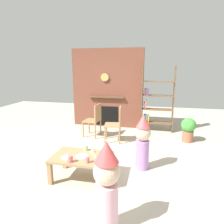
# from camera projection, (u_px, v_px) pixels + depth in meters

# --- Properties ---
(ground_plane) EXTENTS (12.00, 12.00, 0.00)m
(ground_plane) POSITION_uv_depth(u_px,v_px,m) (100.00, 165.00, 3.89)
(ground_plane) COLOR #BCB29E
(brick_fireplace_feature) EXTENTS (2.20, 0.28, 2.40)m
(brick_fireplace_feature) POSITION_uv_depth(u_px,v_px,m) (107.00, 89.00, 6.18)
(brick_fireplace_feature) COLOR brown
(brick_fireplace_feature) RESTS_ON ground_plane
(bookshelf) EXTENTS (0.90, 0.28, 1.90)m
(bookshelf) POSITION_uv_depth(u_px,v_px,m) (155.00, 102.00, 5.77)
(bookshelf) COLOR brown
(bookshelf) RESTS_ON ground_plane
(coffee_table) EXTENTS (0.99, 0.63, 0.42)m
(coffee_table) POSITION_uv_depth(u_px,v_px,m) (82.00, 160.00, 3.37)
(coffee_table) COLOR #9E7A51
(coffee_table) RESTS_ON ground_plane
(paper_cup_near_left) EXTENTS (0.07, 0.07, 0.10)m
(paper_cup_near_left) POSITION_uv_depth(u_px,v_px,m) (86.00, 148.00, 3.55)
(paper_cup_near_left) COLOR #8CD18C
(paper_cup_near_left) RESTS_ON coffee_table
(paper_cup_near_right) EXTENTS (0.06, 0.06, 0.10)m
(paper_cup_near_right) POSITION_uv_depth(u_px,v_px,m) (100.00, 159.00, 3.13)
(paper_cup_near_right) COLOR #669EE0
(paper_cup_near_right) RESTS_ON coffee_table
(paper_cup_center) EXTENTS (0.08, 0.08, 0.11)m
(paper_cup_center) POSITION_uv_depth(u_px,v_px,m) (70.00, 159.00, 3.12)
(paper_cup_center) COLOR #E5666B
(paper_cup_center) RESTS_ON coffee_table
(paper_cup_far_left) EXTENTS (0.06, 0.06, 0.10)m
(paper_cup_far_left) POSITION_uv_depth(u_px,v_px,m) (87.00, 160.00, 3.11)
(paper_cup_far_left) COLOR #E5666B
(paper_cup_far_left) RESTS_ON coffee_table
(paper_plate_front) EXTENTS (0.21, 0.21, 0.01)m
(paper_plate_front) POSITION_uv_depth(u_px,v_px,m) (82.00, 156.00, 3.32)
(paper_plate_front) COLOR white
(paper_plate_front) RESTS_ON coffee_table
(paper_plate_rear) EXTENTS (0.18, 0.18, 0.01)m
(paper_plate_rear) POSITION_uv_depth(u_px,v_px,m) (67.00, 158.00, 3.28)
(paper_plate_rear) COLOR white
(paper_plate_rear) RESTS_ON coffee_table
(birthday_cake_slice) EXTENTS (0.10, 0.10, 0.08)m
(birthday_cake_slice) POSITION_uv_depth(u_px,v_px,m) (92.00, 150.00, 3.48)
(birthday_cake_slice) COLOR #EAC68C
(birthday_cake_slice) RESTS_ON coffee_table
(table_fork) EXTENTS (0.08, 0.14, 0.01)m
(table_fork) POSITION_uv_depth(u_px,v_px,m) (95.00, 156.00, 3.34)
(table_fork) COLOR silver
(table_fork) RESTS_ON coffee_table
(child_with_cone_hat) EXTENTS (0.31, 0.31, 1.11)m
(child_with_cone_hat) POSITION_uv_depth(u_px,v_px,m) (107.00, 185.00, 2.25)
(child_with_cone_hat) COLOR #EAB2C6
(child_with_cone_hat) RESTS_ON ground_plane
(child_in_pink) EXTENTS (0.29, 0.29, 1.04)m
(child_in_pink) POSITION_uv_depth(u_px,v_px,m) (143.00, 141.00, 3.65)
(child_in_pink) COLOR #B27FCC
(child_in_pink) RESTS_ON ground_plane
(dining_chair_left) EXTENTS (0.45, 0.45, 0.90)m
(dining_chair_left) POSITION_uv_depth(u_px,v_px,m) (95.00, 118.00, 5.36)
(dining_chair_left) COLOR #9E7A51
(dining_chair_left) RESTS_ON ground_plane
(dining_chair_middle) EXTENTS (0.45, 0.45, 0.90)m
(dining_chair_middle) POSITION_uv_depth(u_px,v_px,m) (116.00, 122.00, 5.00)
(dining_chair_middle) COLOR #9E7A51
(dining_chair_middle) RESTS_ON ground_plane
(potted_plant_tall) EXTENTS (0.36, 0.36, 0.62)m
(potted_plant_tall) POSITION_uv_depth(u_px,v_px,m) (188.00, 128.00, 5.03)
(potted_plant_tall) COLOR #9E5B42
(potted_plant_tall) RESTS_ON ground_plane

